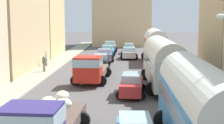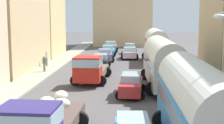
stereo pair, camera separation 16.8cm
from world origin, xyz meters
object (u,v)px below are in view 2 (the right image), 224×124
Objects in this scene: parked_bus_2 at (156,44)px; cargo_truck_1 at (90,68)px; car_1 at (105,55)px; pedestrian_1 at (47,58)px; car_3 at (111,47)px; parked_bus_1 at (163,61)px; car_6 at (130,53)px; car_0 at (101,61)px; car_5 at (131,85)px; car_7 at (130,48)px; cargo_truck_0 at (41,123)px; car_2 at (108,51)px; parked_bus_0 at (198,105)px; pedestrian_2 at (44,63)px.

parked_bus_2 is 1.13× the size of cargo_truck_1.
pedestrian_1 reaches higher than car_1.
car_3 is 2.40× the size of pedestrian_1.
cargo_truck_1 reaches higher than pedestrian_1.
parked_bus_1 is 2.55× the size of car_6.
car_5 reaches higher than car_0.
car_7 is (-2.93, 23.80, -1.40)m from parked_bus_1.
cargo_truck_0 is at bearing -90.92° from car_0.
car_2 is 23.64m from car_5.
pedestrian_1 is (-6.18, -16.02, 0.21)m from car_3.
cargo_truck_0 reaches higher than car_0.
car_1 is at bearing 89.56° from cargo_truck_1.
car_6 is at bearing 39.57° from pedestrian_1.
car_1 is 2.16× the size of pedestrian_1.
parked_bus_1 is 1.35× the size of cargo_truck_1.
car_5 reaches higher than car_2.
car_3 is (-6.35, 11.53, -1.41)m from parked_bus_2.
cargo_truck_1 is at bearing 113.86° from parked_bus_0.
car_1 is at bearing 100.84° from car_5.
car_7 is at bearing 109.29° from parked_bus_2.
car_5 reaches higher than car_1.
car_0 is 2.30× the size of pedestrian_1.
car_0 is at bearing 31.18° from pedestrian_2.
parked_bus_1 is 5.51× the size of pedestrian_2.
car_3 is at bearing 118.83° from parked_bus_2.
car_1 is 11.00m from car_3.
parked_bus_1 reaches higher than pedestrian_2.
car_0 is 8.72m from car_6.
cargo_truck_1 is at bearing -90.74° from car_0.
pedestrian_2 is at bearing -126.72° from car_6.
parked_bus_1 is 2.25× the size of car_3.
cargo_truck_0 is at bearing -90.62° from car_2.
cargo_truck_0 is at bearing -103.62° from parked_bus_2.
parked_bus_0 is 5.30× the size of pedestrian_1.
car_7 is 16.74m from pedestrian_1.
pedestrian_2 is at bearing -105.37° from car_3.
car_2 is at bearing 98.33° from car_5.
car_2 is (0.37, 33.76, -0.48)m from cargo_truck_0.
car_0 is 5.50m from car_1.
car_6 is at bearing 99.29° from parked_bus_1.
car_3 is 29.09m from car_5.
car_3 is at bearing 74.63° from pedestrian_2.
pedestrian_1 is (-6.18, -5.02, 0.25)m from car_1.
car_3 is at bearing 90.00° from car_1.
parked_bus_0 reaches higher than car_6.
parked_bus_2 is at bearing -61.17° from car_3.
car_6 is (3.09, -2.85, 0.01)m from car_2.
car_1 reaches higher than car_2.
car_5 is 20.54m from car_6.
cargo_truck_0 is 1.89× the size of car_6.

